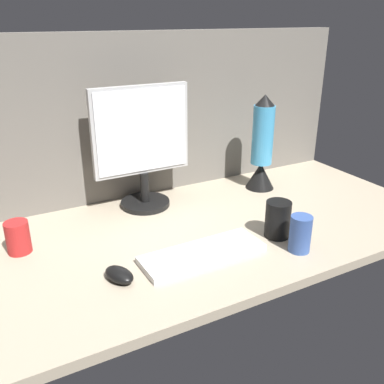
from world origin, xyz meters
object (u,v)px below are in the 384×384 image
(keyboard, at_px, (203,254))
(mug_black_travel, at_px, (278,219))
(mug_ceramic_blue, at_px, (300,234))
(lava_lamp, at_px, (262,150))
(mouse, at_px, (119,275))
(monitor, at_px, (142,144))
(mug_red_plastic, at_px, (18,237))

(keyboard, xyz_separation_m, mug_black_travel, (0.27, -0.00, 0.05))
(mug_black_travel, bearing_deg, mug_ceramic_blue, -89.47)
(mug_ceramic_blue, xyz_separation_m, lava_lamp, (0.20, 0.46, 0.10))
(mouse, height_order, mug_ceramic_blue, mug_ceramic_blue)
(monitor, height_order, mug_ceramic_blue, monitor)
(mug_ceramic_blue, bearing_deg, lava_lamp, 66.63)
(mug_black_travel, relative_size, mug_ceramic_blue, 1.05)
(keyboard, relative_size, mug_ceramic_blue, 3.27)
(mouse, distance_m, mug_red_plastic, 0.35)
(mug_black_travel, bearing_deg, lava_lamp, 60.81)
(monitor, distance_m, mug_red_plastic, 0.51)
(mug_black_travel, xyz_separation_m, lava_lamp, (0.20, 0.36, 0.10))
(mug_ceramic_blue, bearing_deg, mug_black_travel, 90.53)
(mug_red_plastic, bearing_deg, mouse, -52.95)
(keyboard, distance_m, lava_lamp, 0.61)
(mouse, bearing_deg, lava_lamp, 6.23)
(mouse, height_order, mug_red_plastic, mug_red_plastic)
(mouse, bearing_deg, mug_black_travel, -20.37)
(monitor, height_order, mouse, monitor)
(mug_black_travel, relative_size, mug_red_plastic, 1.21)
(monitor, xyz_separation_m, mug_black_travel, (0.28, -0.42, -0.18))
(mug_ceramic_blue, bearing_deg, mouse, 168.50)
(monitor, bearing_deg, mug_red_plastic, -162.96)
(mug_ceramic_blue, relative_size, lava_lamp, 0.30)
(keyboard, distance_m, mug_ceramic_blue, 0.30)
(mug_black_travel, bearing_deg, keyboard, 179.62)
(lava_lamp, bearing_deg, mug_black_travel, -119.19)
(keyboard, xyz_separation_m, mouse, (-0.25, 0.00, 0.01))
(lava_lamp, bearing_deg, keyboard, -142.74)
(mouse, distance_m, mug_ceramic_blue, 0.54)
(monitor, relative_size, mug_black_travel, 3.69)
(mug_black_travel, height_order, lava_lamp, lava_lamp)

